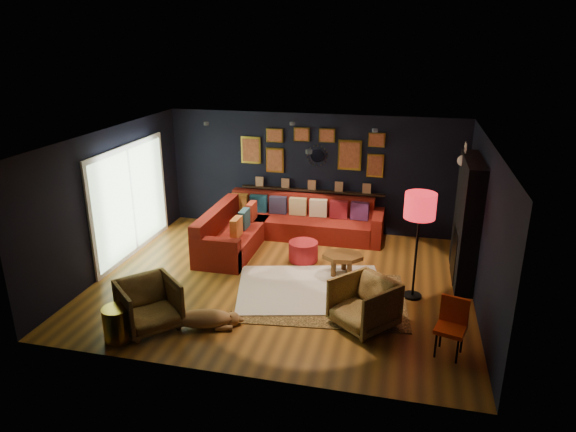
% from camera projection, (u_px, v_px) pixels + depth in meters
% --- Properties ---
extents(floor, '(6.50, 6.50, 0.00)m').
position_uv_depth(floor, '(283.00, 281.00, 9.18)').
color(floor, '#985D20').
rests_on(floor, ground).
extents(room_walls, '(6.50, 6.50, 6.50)m').
position_uv_depth(room_walls, '(283.00, 196.00, 8.65)').
color(room_walls, black).
rests_on(room_walls, ground).
extents(sectional, '(3.41, 2.69, 0.86)m').
position_uv_depth(sectional, '(275.00, 227.00, 10.87)').
color(sectional, maroon).
rests_on(sectional, ground).
extents(ledge, '(3.20, 0.12, 0.04)m').
position_uv_depth(ledge, '(312.00, 190.00, 11.34)').
color(ledge, black).
rests_on(ledge, room_walls).
extents(gallery_wall, '(3.15, 0.04, 1.02)m').
position_uv_depth(gallery_wall, '(312.00, 151.00, 11.08)').
color(gallery_wall, gold).
rests_on(gallery_wall, room_walls).
extents(sunburst_mirror, '(0.47, 0.16, 0.47)m').
position_uv_depth(sunburst_mirror, '(317.00, 156.00, 11.09)').
color(sunburst_mirror, silver).
rests_on(sunburst_mirror, room_walls).
extents(fireplace, '(0.31, 1.60, 2.20)m').
position_uv_depth(fireplace, '(466.00, 225.00, 8.99)').
color(fireplace, black).
rests_on(fireplace, ground).
extents(deer_head, '(0.50, 0.28, 0.45)m').
position_uv_depth(deer_head, '(473.00, 161.00, 9.10)').
color(deer_head, white).
rests_on(deer_head, fireplace).
extents(sliding_door, '(0.06, 2.80, 2.20)m').
position_uv_depth(sliding_door, '(131.00, 200.00, 10.07)').
color(sliding_door, white).
rests_on(sliding_door, ground).
extents(ceiling_spots, '(3.30, 2.50, 0.06)m').
position_uv_depth(ceiling_spots, '(293.00, 131.00, 9.06)').
color(ceiling_spots, black).
rests_on(ceiling_spots, room_walls).
extents(shag_rug, '(2.86, 2.37, 0.03)m').
position_uv_depth(shag_rug, '(311.00, 289.00, 8.87)').
color(shag_rug, silver).
rests_on(shag_rug, ground).
extents(leopard_rug, '(2.94, 2.26, 0.02)m').
position_uv_depth(leopard_rug, '(323.00, 297.00, 8.61)').
color(leopard_rug, '#B38446').
rests_on(leopard_rug, ground).
extents(coffee_table, '(0.81, 0.64, 0.38)m').
position_uv_depth(coffee_table, '(343.00, 258.00, 9.30)').
color(coffee_table, brown).
rests_on(coffee_table, shag_rug).
extents(pouf, '(0.57, 0.57, 0.37)m').
position_uv_depth(pouf, '(303.00, 251.00, 9.92)').
color(pouf, maroon).
rests_on(pouf, shag_rug).
extents(armchair_left, '(1.10, 1.11, 0.83)m').
position_uv_depth(armchair_left, '(149.00, 303.00, 7.61)').
color(armchair_left, gold).
rests_on(armchair_left, ground).
extents(armchair_right, '(1.11, 1.11, 0.84)m').
position_uv_depth(armchair_right, '(364.00, 302.00, 7.63)').
color(armchair_right, gold).
rests_on(armchair_right, ground).
extents(gold_stool, '(0.41, 0.41, 0.51)m').
position_uv_depth(gold_stool, '(118.00, 324.00, 7.35)').
color(gold_stool, gold).
rests_on(gold_stool, ground).
extents(orange_chair, '(0.47, 0.47, 0.82)m').
position_uv_depth(orange_chair, '(452.00, 322.00, 6.97)').
color(orange_chair, black).
rests_on(orange_chair, ground).
extents(floor_lamp, '(0.50, 0.50, 1.82)m').
position_uv_depth(floor_lamp, '(420.00, 210.00, 8.13)').
color(floor_lamp, black).
rests_on(floor_lamp, ground).
extents(dog, '(1.26, 0.86, 0.36)m').
position_uv_depth(dog, '(204.00, 316.00, 7.68)').
color(dog, '#A66E44').
rests_on(dog, leopard_rug).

